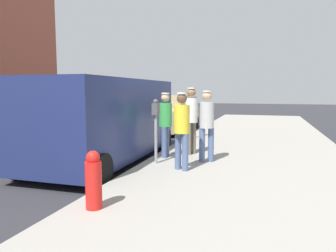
{
  "coord_description": "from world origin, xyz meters",
  "views": [
    {
      "loc": [
        3.81,
        -7.08,
        1.87
      ],
      "look_at": [
        1.65,
        -0.07,
        1.05
      ],
      "focal_mm": 34.03,
      "sensor_mm": 36.0,
      "label": 1
    }
  ],
  "objects_px": {
    "pedestrian_in_gray": "(207,121)",
    "fire_hydrant": "(94,181)",
    "pedestrian_in_white": "(191,116)",
    "parked_sedan_ahead": "(169,115)",
    "parking_meter_near": "(156,120)",
    "parked_van": "(106,118)",
    "parking_meter_far": "(195,110)",
    "pedestrian_in_yellow": "(182,126)",
    "pedestrian_in_green": "(165,120)"
  },
  "relations": [
    {
      "from": "pedestrian_in_white",
      "to": "parked_sedan_ahead",
      "type": "distance_m",
      "value": 6.16
    },
    {
      "from": "pedestrian_in_green",
      "to": "parked_van",
      "type": "relative_size",
      "value": 0.32
    },
    {
      "from": "pedestrian_in_yellow",
      "to": "pedestrian_in_green",
      "type": "bearing_deg",
      "value": 122.0
    },
    {
      "from": "pedestrian_in_yellow",
      "to": "parked_sedan_ahead",
      "type": "relative_size",
      "value": 0.38
    },
    {
      "from": "parking_meter_near",
      "to": "fire_hydrant",
      "type": "bearing_deg",
      "value": -88.11
    },
    {
      "from": "parking_meter_near",
      "to": "pedestrian_in_green",
      "type": "height_order",
      "value": "pedestrian_in_green"
    },
    {
      "from": "pedestrian_in_green",
      "to": "pedestrian_in_yellow",
      "type": "height_order",
      "value": "pedestrian_in_yellow"
    },
    {
      "from": "parking_meter_near",
      "to": "pedestrian_in_white",
      "type": "relative_size",
      "value": 0.84
    },
    {
      "from": "parking_meter_far",
      "to": "fire_hydrant",
      "type": "height_order",
      "value": "parking_meter_far"
    },
    {
      "from": "parking_meter_far",
      "to": "parked_van",
      "type": "distance_m",
      "value": 4.2
    },
    {
      "from": "pedestrian_in_green",
      "to": "parked_van",
      "type": "bearing_deg",
      "value": -164.88
    },
    {
      "from": "pedestrian_in_gray",
      "to": "parked_sedan_ahead",
      "type": "xyz_separation_m",
      "value": [
        -2.91,
        6.48,
        -0.39
      ]
    },
    {
      "from": "pedestrian_in_yellow",
      "to": "fire_hydrant",
      "type": "xyz_separation_m",
      "value": [
        -0.64,
        -2.59,
        -0.54
      ]
    },
    {
      "from": "pedestrian_in_gray",
      "to": "parked_sedan_ahead",
      "type": "height_order",
      "value": "pedestrian_in_gray"
    },
    {
      "from": "parking_meter_near",
      "to": "pedestrian_in_white",
      "type": "height_order",
      "value": "pedestrian_in_white"
    },
    {
      "from": "parking_meter_far",
      "to": "parked_sedan_ahead",
      "type": "bearing_deg",
      "value": 123.46
    },
    {
      "from": "parking_meter_near",
      "to": "pedestrian_in_gray",
      "type": "distance_m",
      "value": 1.23
    },
    {
      "from": "pedestrian_in_white",
      "to": "parked_sedan_ahead",
      "type": "height_order",
      "value": "pedestrian_in_white"
    },
    {
      "from": "fire_hydrant",
      "to": "parking_meter_far",
      "type": "bearing_deg",
      "value": 90.78
    },
    {
      "from": "pedestrian_in_white",
      "to": "parked_van",
      "type": "xyz_separation_m",
      "value": [
        -2.05,
        -0.97,
        -0.04
      ]
    },
    {
      "from": "pedestrian_in_white",
      "to": "pedestrian_in_green",
      "type": "height_order",
      "value": "pedestrian_in_white"
    },
    {
      "from": "pedestrian_in_gray",
      "to": "fire_hydrant",
      "type": "bearing_deg",
      "value": -105.96
    },
    {
      "from": "parked_van",
      "to": "pedestrian_in_yellow",
      "type": "bearing_deg",
      "value": -19.34
    },
    {
      "from": "pedestrian_in_yellow",
      "to": "fire_hydrant",
      "type": "bearing_deg",
      "value": -103.92
    },
    {
      "from": "parked_van",
      "to": "pedestrian_in_white",
      "type": "bearing_deg",
      "value": 25.34
    },
    {
      "from": "pedestrian_in_green",
      "to": "pedestrian_in_white",
      "type": "bearing_deg",
      "value": 45.79
    },
    {
      "from": "parking_meter_far",
      "to": "parked_sedan_ahead",
      "type": "relative_size",
      "value": 0.34
    },
    {
      "from": "parking_meter_near",
      "to": "fire_hydrant",
      "type": "xyz_separation_m",
      "value": [
        0.1,
        -3.02,
        -0.61
      ]
    },
    {
      "from": "pedestrian_in_gray",
      "to": "pedestrian_in_white",
      "type": "distance_m",
      "value": 0.98
    },
    {
      "from": "parked_van",
      "to": "parked_sedan_ahead",
      "type": "distance_m",
      "value": 6.66
    },
    {
      "from": "parking_meter_far",
      "to": "pedestrian_in_green",
      "type": "xyz_separation_m",
      "value": [
        -0.0,
        -3.52,
        -0.08
      ]
    },
    {
      "from": "fire_hydrant",
      "to": "parking_meter_near",
      "type": "bearing_deg",
      "value": 91.89
    },
    {
      "from": "pedestrian_in_green",
      "to": "parking_meter_near",
      "type": "bearing_deg",
      "value": -89.81
    },
    {
      "from": "parking_meter_near",
      "to": "pedestrian_in_white",
      "type": "xyz_separation_m",
      "value": [
        0.55,
        1.32,
        0.01
      ]
    },
    {
      "from": "pedestrian_in_gray",
      "to": "pedestrian_in_white",
      "type": "xyz_separation_m",
      "value": [
        -0.57,
        0.8,
        0.05
      ]
    },
    {
      "from": "pedestrian_in_green",
      "to": "fire_hydrant",
      "type": "height_order",
      "value": "pedestrian_in_green"
    },
    {
      "from": "parked_van",
      "to": "parking_meter_far",
      "type": "bearing_deg",
      "value": 69.09
    },
    {
      "from": "pedestrian_in_yellow",
      "to": "fire_hydrant",
      "type": "height_order",
      "value": "pedestrian_in_yellow"
    },
    {
      "from": "parking_meter_near",
      "to": "parking_meter_far",
      "type": "relative_size",
      "value": 1.0
    },
    {
      "from": "pedestrian_in_gray",
      "to": "parking_meter_near",
      "type": "bearing_deg",
      "value": -155.0
    },
    {
      "from": "fire_hydrant",
      "to": "pedestrian_in_green",
      "type": "bearing_deg",
      "value": 91.55
    },
    {
      "from": "parking_meter_near",
      "to": "parked_sedan_ahead",
      "type": "distance_m",
      "value": 7.24
    },
    {
      "from": "parked_van",
      "to": "parked_sedan_ahead",
      "type": "height_order",
      "value": "parked_van"
    },
    {
      "from": "parking_meter_near",
      "to": "parking_meter_far",
      "type": "distance_m",
      "value": 4.28
    },
    {
      "from": "parking_meter_near",
      "to": "pedestrian_in_gray",
      "type": "height_order",
      "value": "pedestrian_in_gray"
    },
    {
      "from": "pedestrian_in_white",
      "to": "parking_meter_near",
      "type": "bearing_deg",
      "value": -112.49
    },
    {
      "from": "parked_van",
      "to": "parked_sedan_ahead",
      "type": "bearing_deg",
      "value": 92.56
    },
    {
      "from": "parking_meter_far",
      "to": "pedestrian_in_green",
      "type": "relative_size",
      "value": 0.91
    },
    {
      "from": "parking_meter_near",
      "to": "pedestrian_in_yellow",
      "type": "distance_m",
      "value": 0.86
    },
    {
      "from": "pedestrian_in_gray",
      "to": "pedestrian_in_green",
      "type": "xyz_separation_m",
      "value": [
        -1.12,
        0.24,
        -0.04
      ]
    }
  ]
}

